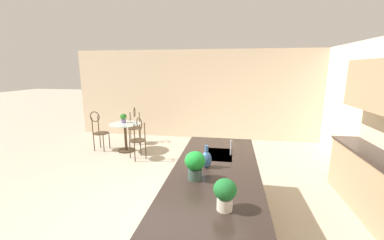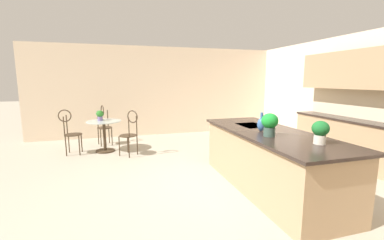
{
  "view_description": "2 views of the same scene",
  "coord_description": "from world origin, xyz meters",
  "views": [
    {
      "loc": [
        3.09,
        1.02,
        2.14
      ],
      "look_at": [
        -1.39,
        0.27,
        1.17
      ],
      "focal_mm": 22.56,
      "sensor_mm": 36.0,
      "label": 1
    },
    {
      "loc": [
        3.61,
        -1.37,
        1.7
      ],
      "look_at": [
        -1.03,
        -0.0,
        0.93
      ],
      "focal_mm": 23.66,
      "sensor_mm": 36.0,
      "label": 2
    }
  ],
  "objects": [
    {
      "name": "upper_cabinet_run",
      "position": [
        -0.4,
        3.18,
        1.9
      ],
      "size": [
        2.4,
        0.36,
        0.76
      ],
      "color": "tan",
      "rests_on": "back_counter_run"
    },
    {
      "name": "vase_on_counter",
      "position": [
        0.25,
        0.73,
        1.03
      ],
      "size": [
        0.13,
        0.13,
        0.29
      ],
      "color": "#386099",
      "rests_on": "kitchen_island"
    },
    {
      "name": "kitchen_island",
      "position": [
        0.3,
        0.85,
        0.46
      ],
      "size": [
        2.8,
        1.06,
        0.92
      ],
      "color": "tan",
      "rests_on": "ground"
    },
    {
      "name": "chair_near_window",
      "position": [
        -2.11,
        -1.14,
        0.57
      ],
      "size": [
        0.54,
        0.54,
        1.04
      ],
      "color": "#3D2D1E",
      "rests_on": "ground"
    },
    {
      "name": "wall_left_window",
      "position": [
        -4.26,
        0.0,
        1.35
      ],
      "size": [
        0.12,
        7.8,
        2.7
      ],
      "primitive_type": "cube",
      "color": "beige",
      "rests_on": "ground"
    },
    {
      "name": "ground_plane",
      "position": [
        0.0,
        0.0,
        0.0
      ],
      "size": [
        40.0,
        40.0,
        0.0
      ],
      "primitive_type": "plane",
      "color": "#B2A893"
    },
    {
      "name": "back_counter_run",
      "position": [
        -0.4,
        3.21,
        0.49
      ],
      "size": [
        2.44,
        0.64,
        1.52
      ],
      "color": "tan",
      "rests_on": "ground"
    },
    {
      "name": "potted_plant_counter_far",
      "position": [
        1.15,
        0.99,
        1.08
      ],
      "size": [
        0.2,
        0.2,
        0.29
      ],
      "color": "beige",
      "rests_on": "kitchen_island"
    },
    {
      "name": "sink_faucet",
      "position": [
        -0.25,
        1.03,
        1.03
      ],
      "size": [
        0.02,
        0.02,
        0.22
      ],
      "primitive_type": "cylinder",
      "color": "#B2B5BA",
      "rests_on": "kitchen_island"
    },
    {
      "name": "bistro_table",
      "position": [
        -2.64,
        -1.7,
        0.45
      ],
      "size": [
        0.8,
        0.8,
        0.74
      ],
      "color": "#3D2D1E",
      "rests_on": "ground"
    },
    {
      "name": "chair_toward_desk",
      "position": [
        -2.62,
        -2.44,
        0.57
      ],
      "size": [
        0.4,
        0.49,
        1.04
      ],
      "color": "#3D2D1E",
      "rests_on": "ground"
    },
    {
      "name": "potted_plant_on_table",
      "position": [
        -2.75,
        -1.79,
        0.88
      ],
      "size": [
        0.17,
        0.17,
        0.24
      ],
      "color": "#7A669E",
      "rests_on": "bistro_table"
    },
    {
      "name": "potted_plant_counter_near",
      "position": [
        0.6,
        0.64,
        1.11
      ],
      "size": [
        0.23,
        0.23,
        0.32
      ],
      "color": "#385147",
      "rests_on": "kitchen_island"
    },
    {
      "name": "chair_by_island",
      "position": [
        -3.36,
        -1.74,
        0.57
      ],
      "size": [
        0.52,
        0.47,
        1.04
      ],
      "color": "#3D2D1E",
      "rests_on": "ground"
    }
  ]
}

